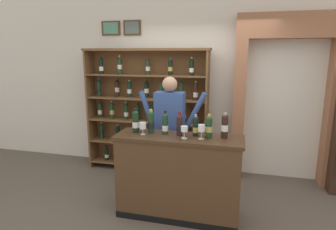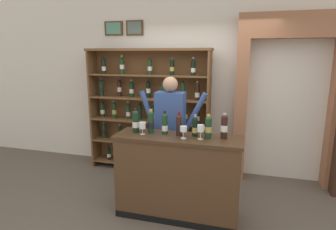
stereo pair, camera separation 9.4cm
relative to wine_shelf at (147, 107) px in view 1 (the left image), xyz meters
The scene contains 16 objects.
ground_plane 1.89m from the wine_shelf, 59.61° to the right, with size 14.00×14.00×0.02m, color brown.
back_wall 1.02m from the wine_shelf, 24.08° to the left, with size 12.00×0.19×3.38m.
wine_shelf is the anchor object (origin of this frame).
archway_doorway 2.24m from the wine_shelf, ahead, with size 1.55×0.45×2.59m.
tasting_counter 1.67m from the wine_shelf, 57.39° to the right, with size 1.54×0.49×1.04m.
shopkeeper 1.02m from the wine_shelf, 53.46° to the right, with size 0.97×0.22×1.71m.
tasting_bottle_chianti 1.30m from the wine_shelf, 77.55° to the right, with size 0.08×0.08×0.30m.
tasting_bottle_bianco 1.34m from the wine_shelf, 69.18° to the right, with size 0.08×0.08×0.30m.
tasting_bottle_super_tuscan 1.42m from the wine_shelf, 62.35° to the right, with size 0.07×0.07×0.29m.
tasting_bottle_grappa 1.53m from the wine_shelf, 56.67° to the right, with size 0.07×0.07×0.30m.
tasting_bottle_vin_santo 1.62m from the wine_shelf, 50.37° to the right, with size 0.07×0.07×0.26m.
tasting_bottle_prosecco 1.75m from the wine_shelf, 47.06° to the right, with size 0.08×0.08×0.28m.
tasting_bottle_rosso 1.85m from the wine_shelf, 42.05° to the right, with size 0.08×0.08×0.30m.
wine_glass_center 1.75m from the wine_shelf, 50.49° to the right, with size 0.08×0.08×0.17m.
wine_glass_left 1.66m from the wine_shelf, 56.29° to the right, with size 0.08×0.08×0.15m.
wine_glass_right 1.40m from the wine_shelf, 73.43° to the right, with size 0.08×0.08×0.15m.
Camera 1 is at (0.76, -3.19, 2.01)m, focal length 30.37 mm.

